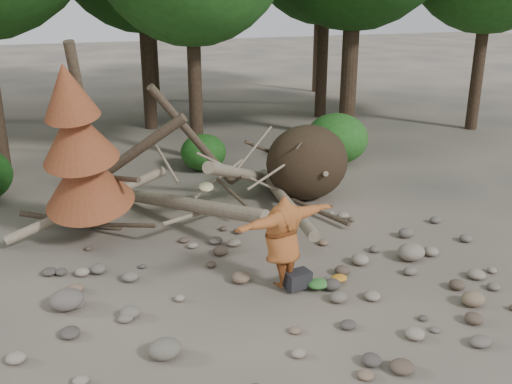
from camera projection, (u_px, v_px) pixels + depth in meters
name	position (u px, v px, depth m)	size (l,w,h in m)	color
ground	(283.00, 288.00, 10.57)	(120.00, 120.00, 0.00)	#514C44
deadfall_pile	(288.00, 167.00, 14.69)	(8.55, 5.24, 3.30)	#332619
dead_conifer	(80.00, 150.00, 11.76)	(2.06, 2.16, 4.35)	#4C3F30
bush_mid	(203.00, 152.00, 17.52)	(1.40, 1.40, 1.12)	#1F5719
bush_right	(337.00, 138.00, 18.20)	(2.00, 2.00, 1.60)	#276720
frisbee_thrower	(283.00, 241.00, 10.26)	(2.59, 1.06, 2.06)	#9C5023
backpack	(298.00, 282.00, 10.47)	(0.46, 0.31, 0.31)	black
cloth_green	(318.00, 286.00, 10.48)	(0.41, 0.34, 0.15)	#33712D
cloth_orange	(339.00, 280.00, 10.73)	(0.32, 0.27, 0.12)	#C17B21
boulder_front_left	(165.00, 349.00, 8.51)	(0.49, 0.44, 0.30)	#666055
boulder_front_right	(473.00, 299.00, 9.96)	(0.42, 0.38, 0.25)	#7E674F
boulder_mid_right	(411.00, 252.00, 11.66)	(0.57, 0.51, 0.34)	gray
boulder_mid_left	(67.00, 300.00, 9.83)	(0.59, 0.53, 0.36)	#605751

